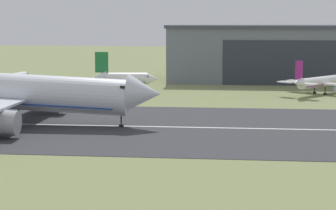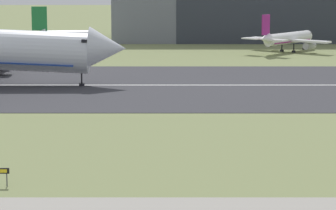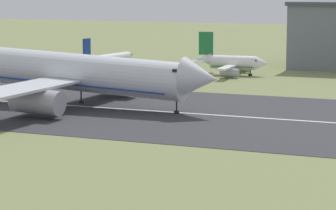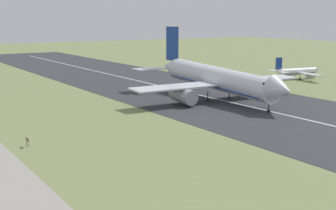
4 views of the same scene
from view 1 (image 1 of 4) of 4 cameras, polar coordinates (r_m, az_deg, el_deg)
ground_plane at (r=64.76m, az=-7.42°, el=-9.00°), size 685.71×685.71×0.00m
runway_strip at (r=110.70m, az=-1.54°, el=-1.90°), size 445.71×48.30×0.06m
runway_centreline at (r=110.69m, az=-1.54°, el=-1.88°), size 401.14×0.70×0.01m
hangar_building at (r=193.66m, az=11.81°, el=4.48°), size 78.40×30.20×16.12m
airplane_landing at (r=115.52m, az=-13.88°, el=1.08°), size 54.71×52.19×19.33m
airplane_parked_west at (r=170.08m, az=-13.63°, el=2.19°), size 22.89×20.90×8.18m
airplane_parked_centre at (r=160.41m, az=13.08°, el=1.95°), size 18.95×20.14×8.43m
airplane_parked_east at (r=165.84m, az=-3.71°, el=2.26°), size 16.79×23.27×9.62m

